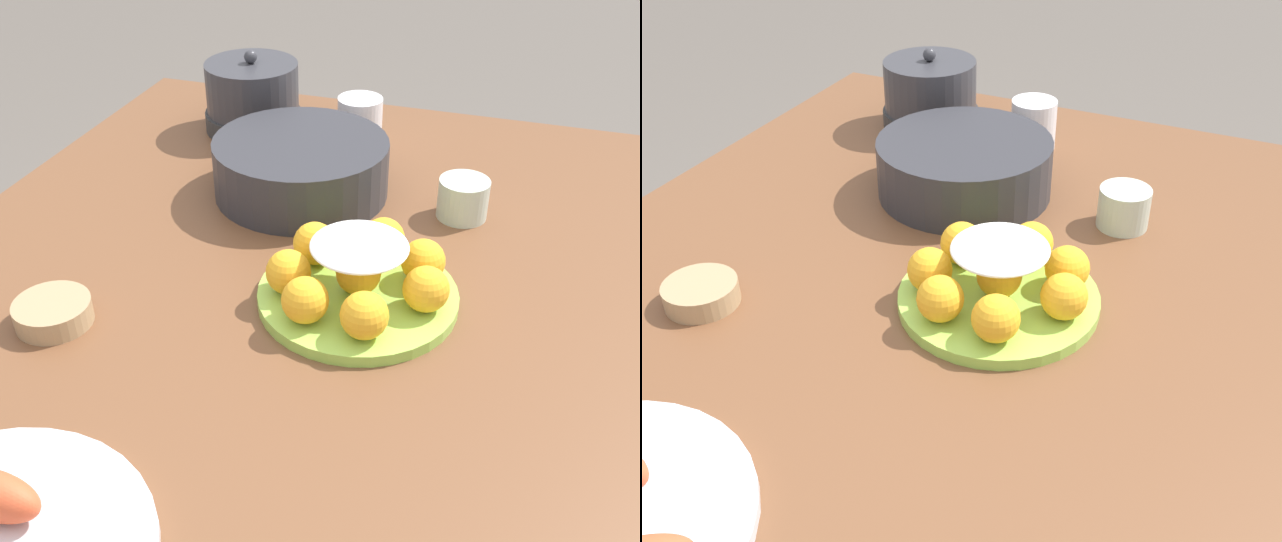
{
  "view_description": "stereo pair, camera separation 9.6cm",
  "coord_description": "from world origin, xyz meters",
  "views": [
    {
      "loc": [
        -0.75,
        -0.29,
        1.31
      ],
      "look_at": [
        0.0,
        -0.05,
        0.77
      ],
      "focal_mm": 42.0,
      "sensor_mm": 36.0,
      "label": 1
    },
    {
      "loc": [
        -0.72,
        -0.38,
        1.31
      ],
      "look_at": [
        0.0,
        -0.05,
        0.77
      ],
      "focal_mm": 42.0,
      "sensor_mm": 36.0,
      "label": 2
    }
  ],
  "objects": [
    {
      "name": "cup_far",
      "position": [
        0.48,
        0.03,
        0.77
      ],
      "size": [
        0.08,
        0.08,
        0.09
      ],
      "color": "white",
      "rests_on": "dining_table"
    },
    {
      "name": "dining_table",
      "position": [
        0.0,
        0.0,
        0.64
      ],
      "size": [
        1.35,
        1.06,
        0.73
      ],
      "color": "brown",
      "rests_on": "ground_plane"
    },
    {
      "name": "warming_pot",
      "position": [
        0.48,
        0.24,
        0.79
      ],
      "size": [
        0.18,
        0.18,
        0.15
      ],
      "color": "#2D2D2D",
      "rests_on": "dining_table"
    },
    {
      "name": "cake_plate",
      "position": [
        0.01,
        -0.1,
        0.76
      ],
      "size": [
        0.26,
        0.26,
        0.1
      ],
      "color": "#99CC4C",
      "rests_on": "dining_table"
    },
    {
      "name": "sauce_bowl",
      "position": [
        -0.15,
        0.25,
        0.74
      ],
      "size": [
        0.1,
        0.1,
        0.03
      ],
      "color": "tan",
      "rests_on": "dining_table"
    },
    {
      "name": "serving_bowl",
      "position": [
        0.27,
        0.07,
        0.78
      ],
      "size": [
        0.28,
        0.28,
        0.09
      ],
      "color": "#2D2D33",
      "rests_on": "dining_table"
    },
    {
      "name": "cup_near",
      "position": [
        0.27,
        -0.19,
        0.76
      ],
      "size": [
        0.08,
        0.08,
        0.06
      ],
      "color": "beige",
      "rests_on": "dining_table"
    }
  ]
}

